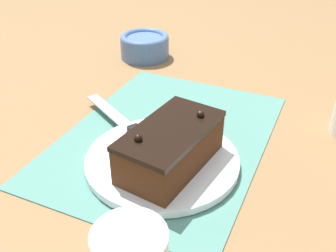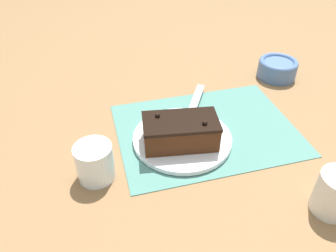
{
  "view_description": "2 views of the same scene",
  "coord_description": "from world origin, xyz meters",
  "px_view_note": "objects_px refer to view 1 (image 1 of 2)",
  "views": [
    {
      "loc": [
        -0.53,
        -0.24,
        0.39
      ],
      "look_at": [
        -0.06,
        -0.03,
        0.07
      ],
      "focal_mm": 42.0,
      "sensor_mm": 36.0,
      "label": 1
    },
    {
      "loc": [
        -0.27,
        -0.62,
        0.54
      ],
      "look_at": [
        -0.11,
        -0.01,
        0.04
      ],
      "focal_mm": 35.0,
      "sensor_mm": 36.0,
      "label": 2
    }
  ],
  "objects_px": {
    "cake_plate": "(162,160)",
    "serving_knife": "(131,128)",
    "chocolate_cake": "(171,146)",
    "small_bowl": "(145,45)"
  },
  "relations": [
    {
      "from": "cake_plate",
      "to": "serving_knife",
      "type": "xyz_separation_m",
      "value": [
        0.05,
        0.08,
        0.01
      ]
    },
    {
      "from": "cake_plate",
      "to": "small_bowl",
      "type": "distance_m",
      "value": 0.46
    },
    {
      "from": "cake_plate",
      "to": "chocolate_cake",
      "type": "relative_size",
      "value": 1.31
    },
    {
      "from": "cake_plate",
      "to": "small_bowl",
      "type": "relative_size",
      "value": 2.0
    },
    {
      "from": "cake_plate",
      "to": "small_bowl",
      "type": "xyz_separation_m",
      "value": [
        0.39,
        0.23,
        0.02
      ]
    },
    {
      "from": "chocolate_cake",
      "to": "small_bowl",
      "type": "xyz_separation_m",
      "value": [
        0.4,
        0.25,
        -0.02
      ]
    },
    {
      "from": "serving_knife",
      "to": "chocolate_cake",
      "type": "bearing_deg",
      "value": -89.98
    },
    {
      "from": "cake_plate",
      "to": "chocolate_cake",
      "type": "bearing_deg",
      "value": -120.23
    },
    {
      "from": "serving_knife",
      "to": "small_bowl",
      "type": "relative_size",
      "value": 1.71
    },
    {
      "from": "chocolate_cake",
      "to": "serving_knife",
      "type": "xyz_separation_m",
      "value": [
        0.06,
        0.1,
        -0.03
      ]
    }
  ]
}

